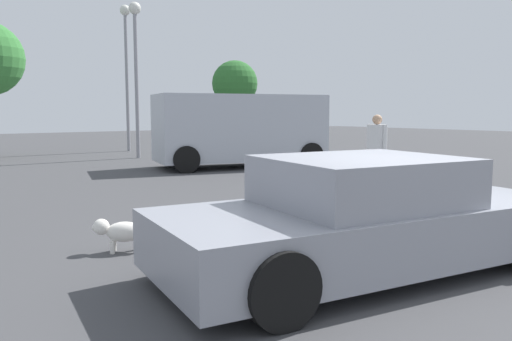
{
  "coord_description": "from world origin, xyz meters",
  "views": [
    {
      "loc": [
        -4.45,
        -3.41,
        1.7
      ],
      "look_at": [
        -0.27,
        2.18,
        0.9
      ],
      "focal_mm": 36.14,
      "sensor_mm": 36.0,
      "label": 1
    }
  ],
  "objects": [
    {
      "name": "tree_back_center",
      "position": [
        13.26,
        22.42,
        3.36
      ],
      "size": [
        2.74,
        2.74,
        4.75
      ],
      "color": "brown",
      "rests_on": "ground_plane"
    },
    {
      "name": "light_post_near",
      "position": [
        4.46,
        17.72,
        4.2
      ],
      "size": [
        0.44,
        0.44,
        6.16
      ],
      "color": "gray",
      "rests_on": "ground_plane"
    },
    {
      "name": "ground_plane",
      "position": [
        0.0,
        0.0,
        0.0
      ],
      "size": [
        80.0,
        80.0,
        0.0
      ],
      "primitive_type": "plane",
      "color": "#424244"
    },
    {
      "name": "dog",
      "position": [
        -2.11,
        2.47,
        0.26
      ],
      "size": [
        0.62,
        0.45,
        0.42
      ],
      "rotation": [
        0.0,
        0.0,
        2.62
      ],
      "color": "white",
      "rests_on": "ground_plane"
    },
    {
      "name": "van_white",
      "position": [
        4.65,
        9.57,
        1.19
      ],
      "size": [
        5.43,
        3.27,
        2.21
      ],
      "rotation": [
        0.0,
        0.0,
        -0.26
      ],
      "color": "#B2B7C1",
      "rests_on": "ground_plane"
    },
    {
      "name": "sedan_foreground",
      "position": [
        -0.29,
        0.18,
        0.57
      ],
      "size": [
        4.79,
        2.46,
        1.23
      ],
      "rotation": [
        0.0,
        0.0,
        -0.15
      ],
      "color": "gray",
      "rests_on": "ground_plane"
    },
    {
      "name": "pedestrian",
      "position": [
        4.78,
        4.34,
        0.97
      ],
      "size": [
        0.25,
        0.57,
        1.63
      ],
      "rotation": [
        0.0,
        0.0,
        6.26
      ],
      "color": "navy",
      "rests_on": "ground_plane"
    },
    {
      "name": "light_post_mid",
      "position": [
        3.39,
        14.33,
        3.87
      ],
      "size": [
        0.44,
        0.44,
        5.59
      ],
      "color": "gray",
      "rests_on": "ground_plane"
    }
  ]
}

